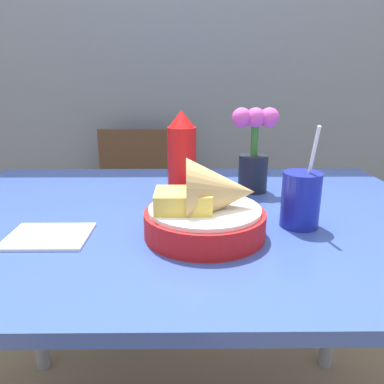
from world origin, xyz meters
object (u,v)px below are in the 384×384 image
Objects in this scene: flower_vase at (254,151)px; ketchup_bottle at (180,157)px; chair_far_window at (142,204)px; food_basket at (209,209)px; drink_cup at (301,201)px.

ketchup_bottle is at bearing -159.93° from flower_vase.
chair_far_window is 3.50× the size of food_basket.
drink_cup is at bearing 13.74° from food_basket.
ketchup_bottle is 0.31m from drink_cup.
chair_far_window is at bearing 104.98° from ketchup_bottle.
food_basket is 0.24m from ketchup_bottle.
chair_far_window is at bearing 116.01° from drink_cup.
food_basket is (0.25, -0.95, 0.31)m from chair_far_window.
ketchup_bottle is 0.20m from flower_vase.
flower_vase is at bearing 65.75° from food_basket.
food_basket is 1.06× the size of flower_vase.
drink_cup is at bearing -77.28° from flower_vase.
chair_far_window is 1.06m from drink_cup.
flower_vase reaches higher than drink_cup.
chair_far_window is 3.88× the size of drink_cup.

